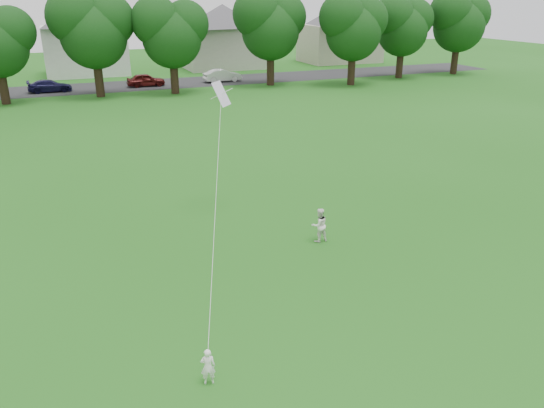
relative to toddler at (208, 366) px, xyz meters
name	(u,v)px	position (x,y,z in m)	size (l,w,h in m)	color
ground	(224,315)	(1.15, 2.53, -0.47)	(160.00, 160.00, 0.00)	#1C5B14
street	(96,88)	(1.15, 44.53, -0.46)	(90.00, 7.00, 0.01)	#2D2D30
toddler	(208,366)	(0.00, 0.00, 0.00)	(0.34, 0.22, 0.94)	white
older_boy	(319,225)	(5.78, 5.86, 0.17)	(0.62, 0.48, 1.28)	white
kite	(216,192)	(1.77, 5.05, 2.27)	(2.28, 5.59, 11.48)	white
tree_row	(146,26)	(5.57, 39.05, 5.39)	(80.74, 8.67, 9.70)	black
parked_cars	(4,88)	(-6.74, 43.53, 0.15)	(45.43, 2.51, 1.27)	black
house_row	(74,31)	(0.20, 54.53, 4.21)	(78.00, 14.19, 9.72)	silver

